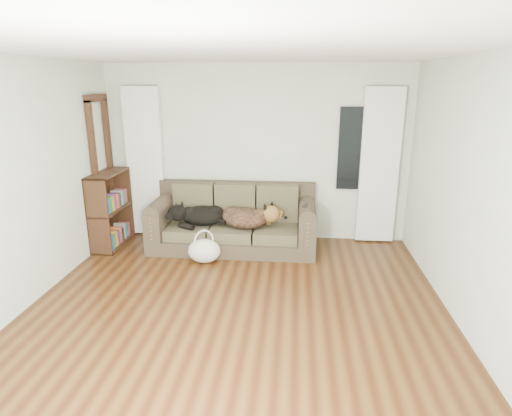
# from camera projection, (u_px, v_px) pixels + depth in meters

# --- Properties ---
(floor) EXTENTS (5.00, 5.00, 0.00)m
(floor) POSITION_uv_depth(u_px,v_px,m) (234.00, 320.00, 4.38)
(floor) COLOR #351A0B
(floor) RESTS_ON ground
(ceiling) EXTENTS (5.00, 5.00, 0.00)m
(ceiling) POSITION_uv_depth(u_px,v_px,m) (229.00, 50.00, 3.63)
(ceiling) COLOR white
(ceiling) RESTS_ON ground
(wall_back) EXTENTS (4.50, 0.04, 2.60)m
(wall_back) POSITION_uv_depth(u_px,v_px,m) (256.00, 154.00, 6.39)
(wall_back) COLOR beige
(wall_back) RESTS_ON ground
(wall_left) EXTENTS (0.04, 5.00, 2.60)m
(wall_left) POSITION_uv_depth(u_px,v_px,m) (6.00, 192.00, 4.21)
(wall_left) COLOR beige
(wall_left) RESTS_ON ground
(wall_right) EXTENTS (0.04, 5.00, 2.60)m
(wall_right) POSITION_uv_depth(u_px,v_px,m) (482.00, 204.00, 3.80)
(wall_right) COLOR beige
(wall_right) RESTS_ON ground
(curtain_left) EXTENTS (0.55, 0.08, 2.25)m
(curtain_left) POSITION_uv_depth(u_px,v_px,m) (145.00, 163.00, 6.51)
(curtain_left) COLOR white
(curtain_left) RESTS_ON ground
(curtain_right) EXTENTS (0.55, 0.08, 2.25)m
(curtain_right) POSITION_uv_depth(u_px,v_px,m) (379.00, 167.00, 6.19)
(curtain_right) COLOR white
(curtain_right) RESTS_ON ground
(window_pane) EXTENTS (0.50, 0.03, 1.20)m
(window_pane) POSITION_uv_depth(u_px,v_px,m) (355.00, 149.00, 6.20)
(window_pane) COLOR black
(window_pane) RESTS_ON wall_back
(door_casing) EXTENTS (0.07, 0.60, 2.10)m
(door_casing) POSITION_uv_depth(u_px,v_px,m) (103.00, 174.00, 6.23)
(door_casing) COLOR black
(door_casing) RESTS_ON ground
(sofa) EXTENTS (2.36, 1.02, 0.96)m
(sofa) POSITION_uv_depth(u_px,v_px,m) (233.00, 218.00, 6.16)
(sofa) COLOR #362B1F
(sofa) RESTS_ON floor
(dog_black_lab) EXTENTS (0.66, 0.47, 0.28)m
(dog_black_lab) POSITION_uv_depth(u_px,v_px,m) (200.00, 216.00, 6.17)
(dog_black_lab) COLOR black
(dog_black_lab) RESTS_ON sofa
(dog_shepherd) EXTENTS (0.82, 0.70, 0.30)m
(dog_shepherd) POSITION_uv_depth(u_px,v_px,m) (247.00, 218.00, 6.05)
(dog_shepherd) COLOR black
(dog_shepherd) RESTS_ON sofa
(tv_remote) EXTENTS (0.08, 0.19, 0.02)m
(tv_remote) POSITION_uv_depth(u_px,v_px,m) (305.00, 205.00, 5.80)
(tv_remote) COLOR black
(tv_remote) RESTS_ON sofa
(tote_bag) EXTENTS (0.54, 0.49, 0.32)m
(tote_bag) POSITION_uv_depth(u_px,v_px,m) (204.00, 251.00, 5.73)
(tote_bag) COLOR beige
(tote_bag) RESTS_ON floor
(bookshelf) EXTENTS (0.40, 0.90, 1.09)m
(bookshelf) POSITION_uv_depth(u_px,v_px,m) (111.00, 212.00, 6.26)
(bookshelf) COLOR black
(bookshelf) RESTS_ON floor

